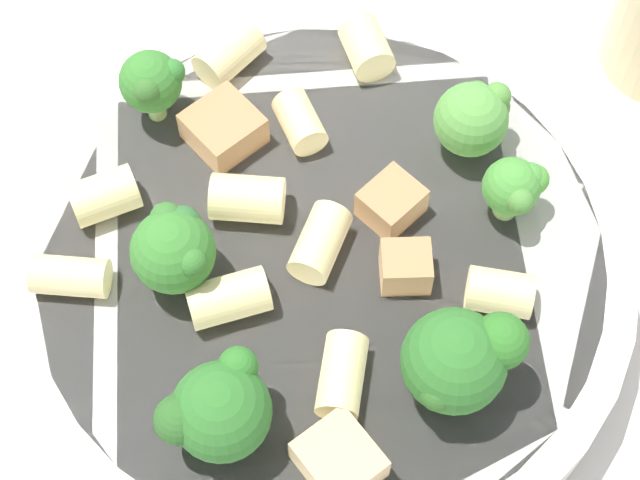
# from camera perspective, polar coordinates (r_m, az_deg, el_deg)

# --- Properties ---
(ground_plane) EXTENTS (2.00, 2.00, 0.00)m
(ground_plane) POSITION_cam_1_polar(r_m,az_deg,el_deg) (0.44, 0.00, -3.06)
(ground_plane) COLOR beige
(pasta_bowl) EXTENTS (0.24, 0.24, 0.04)m
(pasta_bowl) POSITION_cam_1_polar(r_m,az_deg,el_deg) (0.42, 0.00, -1.73)
(pasta_bowl) COLOR silver
(pasta_bowl) RESTS_ON ground_plane
(broccoli_floret_0) EXTENTS (0.02, 0.02, 0.03)m
(broccoli_floret_0) POSITION_cam_1_polar(r_m,az_deg,el_deg) (0.40, 10.39, 2.81)
(broccoli_floret_0) COLOR #84AD60
(broccoli_floret_0) RESTS_ON pasta_bowl
(broccoli_floret_1) EXTENTS (0.03, 0.03, 0.03)m
(broccoli_floret_1) POSITION_cam_1_polar(r_m,az_deg,el_deg) (0.42, -8.96, 8.30)
(broccoli_floret_1) COLOR #93B766
(broccoli_floret_1) RESTS_ON pasta_bowl
(broccoli_floret_2) EXTENTS (0.03, 0.03, 0.04)m
(broccoli_floret_2) POSITION_cam_1_polar(r_m,az_deg,el_deg) (0.38, -7.79, -0.45)
(broccoli_floret_2) COLOR #84AD60
(broccoli_floret_2) RESTS_ON pasta_bowl
(broccoli_floret_3) EXTENTS (0.04, 0.04, 0.04)m
(broccoli_floret_3) POSITION_cam_1_polar(r_m,az_deg,el_deg) (0.36, 7.38, -6.38)
(broccoli_floret_3) COLOR #93B766
(broccoli_floret_3) RESTS_ON pasta_bowl
(broccoli_floret_4) EXTENTS (0.03, 0.03, 0.03)m
(broccoli_floret_4) POSITION_cam_1_polar(r_m,az_deg,el_deg) (0.42, 8.20, 6.50)
(broccoli_floret_4) COLOR #84AD60
(broccoli_floret_4) RESTS_ON pasta_bowl
(broccoli_floret_5) EXTENTS (0.04, 0.04, 0.04)m
(broccoli_floret_5) POSITION_cam_1_polar(r_m,az_deg,el_deg) (0.36, -5.47, -9.02)
(broccoli_floret_5) COLOR #84AD60
(broccoli_floret_5) RESTS_ON pasta_bowl
(rigatoni_0) EXTENTS (0.03, 0.03, 0.02)m
(rigatoni_0) POSITION_cam_1_polar(r_m,az_deg,el_deg) (0.41, -11.44, 2.32)
(rigatoni_0) COLOR beige
(rigatoni_0) RESTS_ON pasta_bowl
(rigatoni_1) EXTENTS (0.02, 0.03, 0.01)m
(rigatoni_1) POSITION_cam_1_polar(r_m,az_deg,el_deg) (0.40, -13.18, -1.89)
(rigatoni_1) COLOR beige
(rigatoni_1) RESTS_ON pasta_bowl
(rigatoni_2) EXTENTS (0.03, 0.02, 0.02)m
(rigatoni_2) POSITION_cam_1_polar(r_m,az_deg,el_deg) (0.40, -0.39, -0.63)
(rigatoni_2) COLOR beige
(rigatoni_2) RESTS_ON pasta_bowl
(rigatoni_3) EXTENTS (0.03, 0.03, 0.02)m
(rigatoni_3) POSITION_cam_1_polar(r_m,az_deg,el_deg) (0.39, -4.91, -3.10)
(rigatoni_3) COLOR beige
(rigatoni_3) RESTS_ON pasta_bowl
(rigatoni_4) EXTENTS (0.02, 0.03, 0.02)m
(rigatoni_4) POSITION_cam_1_polar(r_m,az_deg,el_deg) (0.39, 9.68, -2.26)
(rigatoni_4) COLOR beige
(rigatoni_4) RESTS_ON pasta_bowl
(rigatoni_5) EXTENTS (0.03, 0.03, 0.02)m
(rigatoni_5) POSITION_cam_1_polar(r_m,az_deg,el_deg) (0.45, 2.50, 10.23)
(rigatoni_5) COLOR beige
(rigatoni_5) RESTS_ON pasta_bowl
(rigatoni_6) EXTENTS (0.03, 0.03, 0.02)m
(rigatoni_6) POSITION_cam_1_polar(r_m,az_deg,el_deg) (0.45, -4.86, 9.87)
(rigatoni_6) COLOR beige
(rigatoni_6) RESTS_ON pasta_bowl
(rigatoni_7) EXTENTS (0.02, 0.03, 0.02)m
(rigatoni_7) POSITION_cam_1_polar(r_m,az_deg,el_deg) (0.41, -3.89, 2.22)
(rigatoni_7) COLOR beige
(rigatoni_7) RESTS_ON pasta_bowl
(rigatoni_8) EXTENTS (0.03, 0.02, 0.02)m
(rigatoni_8) POSITION_cam_1_polar(r_m,az_deg,el_deg) (0.38, 1.18, -7.24)
(rigatoni_8) COLOR beige
(rigatoni_8) RESTS_ON pasta_bowl
(rigatoni_9) EXTENTS (0.03, 0.03, 0.01)m
(rigatoni_9) POSITION_cam_1_polar(r_m,az_deg,el_deg) (0.43, -1.09, 6.32)
(rigatoni_9) COLOR beige
(rigatoni_9) RESTS_ON pasta_bowl
(chicken_chunk_0) EXTENTS (0.03, 0.03, 0.01)m
(chicken_chunk_0) POSITION_cam_1_polar(r_m,az_deg,el_deg) (0.41, 3.82, 2.01)
(chicken_chunk_0) COLOR #A87A4C
(chicken_chunk_0) RESTS_ON pasta_bowl
(chicken_chunk_1) EXTENTS (0.04, 0.04, 0.01)m
(chicken_chunk_1) POSITION_cam_1_polar(r_m,az_deg,el_deg) (0.43, -5.17, 5.95)
(chicken_chunk_1) COLOR #A87A4C
(chicken_chunk_1) RESTS_ON pasta_bowl
(chicken_chunk_2) EXTENTS (0.02, 0.02, 0.02)m
(chicken_chunk_2) POSITION_cam_1_polar(r_m,az_deg,el_deg) (0.39, 4.62, -1.36)
(chicken_chunk_2) COLOR #A87A4C
(chicken_chunk_2) RESTS_ON pasta_bowl
(chicken_chunk_3) EXTENTS (0.03, 0.03, 0.01)m
(chicken_chunk_3) POSITION_cam_1_polar(r_m,az_deg,el_deg) (0.37, 1.02, -11.64)
(chicken_chunk_3) COLOR tan
(chicken_chunk_3) RESTS_ON pasta_bowl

